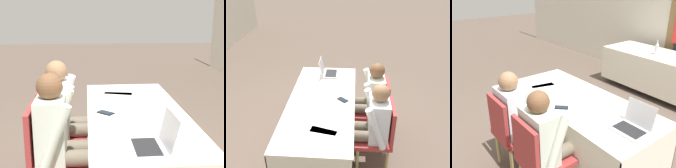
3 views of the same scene
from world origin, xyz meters
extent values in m
plane|color=brown|center=(0.00, 0.00, 0.00)|extent=(24.00, 24.00, 0.00)
cube|color=silver|center=(0.00, 0.00, 0.75)|extent=(1.96, 0.84, 0.02)
cube|color=silver|center=(0.00, -0.42, 0.43)|extent=(1.96, 0.01, 0.62)
cube|color=silver|center=(0.00, 0.42, 0.43)|extent=(1.96, 0.01, 0.62)
cube|color=silver|center=(0.97, 0.00, 0.43)|extent=(0.01, 0.84, 0.62)
cylinder|color=#333333|center=(0.00, 0.00, 0.06)|extent=(0.06, 0.06, 0.12)
cube|color=#B7B7BC|center=(0.75, -0.05, 0.77)|extent=(0.31, 0.24, 0.02)
cube|color=black|center=(0.75, -0.05, 0.78)|extent=(0.27, 0.17, 0.00)
cube|color=#B7B7BC|center=(0.75, 0.09, 0.89)|extent=(0.30, 0.06, 0.22)
cube|color=black|center=(0.75, 0.09, 0.89)|extent=(0.27, 0.05, 0.19)
cube|color=black|center=(0.03, -0.27, 0.76)|extent=(0.15, 0.16, 0.01)
cube|color=#192333|center=(0.03, -0.27, 0.77)|extent=(0.13, 0.14, 0.00)
cube|color=white|center=(0.65, 0.23, 0.76)|extent=(0.28, 0.34, 0.00)
cube|color=white|center=(-0.54, -0.11, 0.76)|extent=(0.26, 0.33, 0.00)
cube|color=white|center=(-0.65, -0.08, 0.76)|extent=(0.28, 0.34, 0.00)
cylinder|color=tan|center=(-0.11, -0.48, 0.20)|extent=(0.04, 0.04, 0.41)
cylinder|color=tan|center=(-0.46, -0.48, 0.20)|extent=(0.04, 0.04, 0.41)
cylinder|color=tan|center=(-0.11, -0.83, 0.20)|extent=(0.04, 0.04, 0.41)
cylinder|color=tan|center=(-0.46, -0.83, 0.20)|extent=(0.04, 0.04, 0.41)
cube|color=#9E3333|center=(-0.28, -0.65, 0.43)|extent=(0.44, 0.44, 0.05)
cube|color=#9E3333|center=(-0.28, -0.85, 0.68)|extent=(0.40, 0.04, 0.45)
cylinder|color=tan|center=(0.46, -0.48, 0.20)|extent=(0.04, 0.04, 0.41)
cylinder|color=tan|center=(0.11, -0.48, 0.20)|extent=(0.04, 0.04, 0.41)
cylinder|color=tan|center=(0.46, -0.83, 0.20)|extent=(0.04, 0.04, 0.41)
cylinder|color=tan|center=(0.11, -0.83, 0.20)|extent=(0.04, 0.04, 0.41)
cube|color=#9E3333|center=(0.28, -0.65, 0.43)|extent=(0.44, 0.44, 0.05)
cube|color=#9E3333|center=(0.28, -0.85, 0.68)|extent=(0.40, 0.04, 0.45)
cylinder|color=#665B4C|center=(-0.19, -0.52, 0.52)|extent=(0.13, 0.42, 0.13)
cylinder|color=#665B4C|center=(-0.37, -0.52, 0.52)|extent=(0.13, 0.42, 0.13)
cylinder|color=#665B4C|center=(-0.19, -0.34, 0.23)|extent=(0.10, 0.10, 0.46)
cylinder|color=#665B4C|center=(-0.37, -0.34, 0.23)|extent=(0.10, 0.10, 0.46)
cube|color=silver|center=(-0.28, -0.70, 0.72)|extent=(0.36, 0.22, 0.52)
cylinder|color=silver|center=(-0.07, -0.66, 0.73)|extent=(0.08, 0.26, 0.54)
cylinder|color=silver|center=(-0.49, -0.66, 0.73)|extent=(0.08, 0.26, 0.54)
sphere|color=#8C6647|center=(-0.28, -0.70, 1.07)|extent=(0.20, 0.20, 0.20)
cylinder|color=#665B4C|center=(0.37, -0.52, 0.52)|extent=(0.13, 0.42, 0.13)
cylinder|color=#665B4C|center=(0.19, -0.52, 0.52)|extent=(0.13, 0.42, 0.13)
cylinder|color=#665B4C|center=(0.37, -0.34, 0.23)|extent=(0.10, 0.10, 0.46)
cylinder|color=#665B4C|center=(0.19, -0.34, 0.23)|extent=(0.10, 0.10, 0.46)
cube|color=silver|center=(0.28, -0.70, 0.72)|extent=(0.36, 0.22, 0.52)
cylinder|color=silver|center=(0.49, -0.66, 0.73)|extent=(0.08, 0.26, 0.54)
cylinder|color=silver|center=(0.07, -0.66, 0.73)|extent=(0.08, 0.26, 0.54)
sphere|color=brown|center=(0.28, -0.70, 1.07)|extent=(0.20, 0.20, 0.20)
camera|label=1|loc=(2.56, -0.42, 1.64)|focal=50.00mm
camera|label=2|loc=(-2.66, -0.39, 2.47)|focal=40.00mm
camera|label=3|loc=(1.90, -1.67, 2.03)|focal=40.00mm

